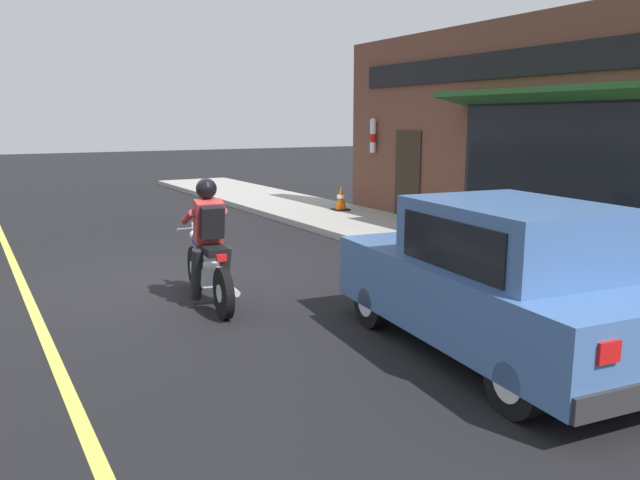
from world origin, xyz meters
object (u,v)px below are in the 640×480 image
(motorcycle_with_rider, at_px, (208,252))
(trash_bin, at_px, (545,230))
(traffic_cone, at_px, (341,199))
(car_hatchback, at_px, (498,281))

(motorcycle_with_rider, bearing_deg, trash_bin, -9.59)
(motorcycle_with_rider, xyz_separation_m, traffic_cone, (5.46, 5.54, -0.25))
(motorcycle_with_rider, distance_m, traffic_cone, 7.78)
(motorcycle_with_rider, relative_size, traffic_cone, 3.37)
(motorcycle_with_rider, height_order, trash_bin, motorcycle_with_rider)
(car_hatchback, distance_m, trash_bin, 4.07)
(car_hatchback, xyz_separation_m, trash_bin, (3.37, 2.27, -0.13))
(traffic_cone, bearing_deg, motorcycle_with_rider, -134.55)
(traffic_cone, bearing_deg, car_hatchback, -112.52)
(motorcycle_with_rider, bearing_deg, traffic_cone, 45.45)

